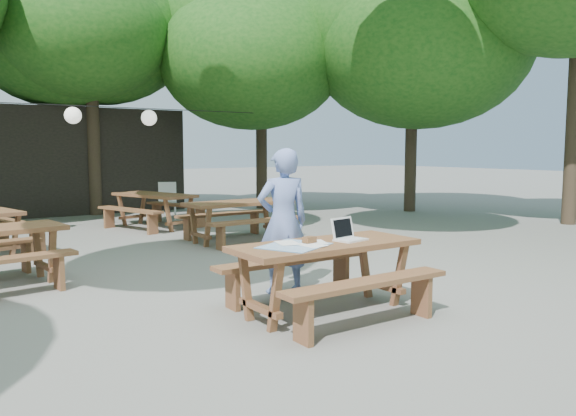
# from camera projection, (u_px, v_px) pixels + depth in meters

# --- Properties ---
(ground) EXTENTS (80.00, 80.00, 0.00)m
(ground) POSITION_uv_depth(u_px,v_px,m) (218.00, 291.00, 6.80)
(ground) COLOR slate
(ground) RESTS_ON ground
(pavilion) EXTENTS (6.00, 3.00, 2.80)m
(pavilion) POSITION_uv_depth(u_px,v_px,m) (61.00, 161.00, 15.59)
(pavilion) COLOR black
(pavilion) RESTS_ON ground
(main_picnic_table) EXTENTS (2.00, 1.58, 0.75)m
(main_picnic_table) POSITION_uv_depth(u_px,v_px,m) (325.00, 276.00, 5.88)
(main_picnic_table) COLOR brown
(main_picnic_table) RESTS_ON ground
(picnic_table_ne) EXTENTS (2.02, 1.63, 0.75)m
(picnic_table_ne) POSITION_uv_depth(u_px,v_px,m) (239.00, 221.00, 10.48)
(picnic_table_ne) COLOR brown
(picnic_table_ne) RESTS_ON ground
(picnic_table_far_e) EXTENTS (2.08, 2.29, 0.75)m
(picnic_table_far_e) POSITION_uv_depth(u_px,v_px,m) (155.00, 210.00, 12.28)
(picnic_table_far_e) COLOR brown
(picnic_table_far_e) RESTS_ON ground
(woman) EXTENTS (0.71, 0.56, 1.73)m
(woman) POSITION_uv_depth(u_px,v_px,m) (283.00, 221.00, 6.67)
(woman) COLOR #7289D0
(woman) RESTS_ON ground
(plastic_chair) EXTENTS (0.58, 0.58, 0.90)m
(plastic_chair) POSITION_uv_depth(u_px,v_px,m) (167.00, 208.00, 13.89)
(plastic_chair) COLOR silver
(plastic_chair) RESTS_ON ground
(laptop) EXTENTS (0.37, 0.32, 0.24)m
(laptop) POSITION_uv_depth(u_px,v_px,m) (347.00, 234.00, 5.99)
(laptop) COLOR white
(laptop) RESTS_ON main_picnic_table
(tabletop_clutter) EXTENTS (0.84, 0.77, 0.08)m
(tabletop_clutter) POSITION_uv_depth(u_px,v_px,m) (298.00, 244.00, 5.65)
(tabletop_clutter) COLOR teal
(tabletop_clutter) RESTS_ON main_picnic_table
(paper_lanterns) EXTENTS (9.00, 0.34, 0.38)m
(paper_lanterns) POSITION_uv_depth(u_px,v_px,m) (74.00, 115.00, 11.39)
(paper_lanterns) COLOR black
(paper_lanterns) RESTS_ON ground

